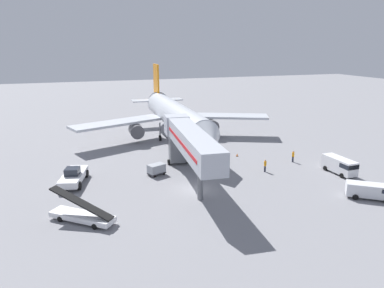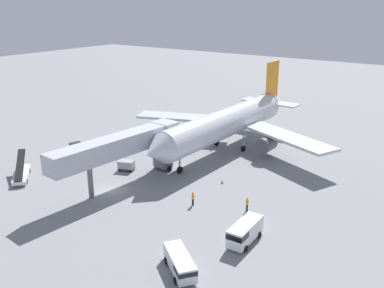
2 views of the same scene
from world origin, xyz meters
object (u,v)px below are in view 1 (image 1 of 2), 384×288
object	(u,v)px
service_van_rear_left	(340,165)
jet_bridge	(188,140)
pushback_tug	(73,176)
ground_crew_worker_midground	(293,156)
service_van_outer_left	(372,190)
safety_cone_alpha	(237,155)
belt_loader_truck	(82,215)
airplane_at_gate	(175,115)
baggage_cart_near_right	(156,169)
ground_crew_worker_foreground	(265,165)

from	to	relation	value
service_van_rear_left	jet_bridge	bearing A→B (deg)	168.55
pushback_tug	ground_crew_worker_midground	world-z (taller)	pushback_tug
service_van_outer_left	safety_cone_alpha	distance (m)	22.07
belt_loader_truck	service_van_outer_left	bearing A→B (deg)	-8.99
airplane_at_gate	baggage_cart_near_right	distance (m)	19.59
service_van_rear_left	baggage_cart_near_right	size ratio (longest dim) A/B	2.00
service_van_outer_left	service_van_rear_left	world-z (taller)	service_van_rear_left
belt_loader_truck	service_van_rear_left	world-z (taller)	belt_loader_truck
belt_loader_truck	safety_cone_alpha	size ratio (longest dim) A/B	12.11
service_van_outer_left	ground_crew_worker_midground	xyz separation A→B (m)	(-0.83, 15.06, -0.08)
airplane_at_gate	ground_crew_worker_foreground	bearing A→B (deg)	-70.81
jet_bridge	pushback_tug	size ratio (longest dim) A/B	2.95
service_van_outer_left	ground_crew_worker_foreground	distance (m)	14.49
baggage_cart_near_right	service_van_rear_left	bearing A→B (deg)	-17.86
airplane_at_gate	belt_loader_truck	xyz separation A→B (m)	(-18.39, -28.65, -4.18)
service_van_rear_left	safety_cone_alpha	xyz separation A→B (m)	(-10.23, 12.28, -1.02)
pushback_tug	safety_cone_alpha	distance (m)	26.21
airplane_at_gate	pushback_tug	bearing A→B (deg)	-137.79
service_van_outer_left	baggage_cart_near_right	size ratio (longest dim) A/B	2.02
airplane_at_gate	ground_crew_worker_foreground	xyz separation A→B (m)	(7.43, -21.34, -3.98)
jet_bridge	belt_loader_truck	bearing A→B (deg)	-152.23
baggage_cart_near_right	service_van_outer_left	bearing A→B (deg)	-36.05
belt_loader_truck	baggage_cart_near_right	xyz separation A→B (m)	(10.58, 11.15, 0.08)
pushback_tug	ground_crew_worker_midground	size ratio (longest dim) A/B	3.94
pushback_tug	airplane_at_gate	bearing A→B (deg)	42.21
ground_crew_worker_foreground	ground_crew_worker_midground	size ratio (longest dim) A/B	0.99
airplane_at_gate	ground_crew_worker_midground	bearing A→B (deg)	-53.60
service_van_rear_left	ground_crew_worker_foreground	size ratio (longest dim) A/B	2.94
baggage_cart_near_right	safety_cone_alpha	bearing A→B (deg)	16.12
baggage_cart_near_right	belt_loader_truck	bearing A→B (deg)	-133.50
pushback_tug	service_van_rear_left	bearing A→B (deg)	-12.93
baggage_cart_near_right	ground_crew_worker_midground	bearing A→B (deg)	-3.48
ground_crew_worker_midground	service_van_rear_left	bearing A→B (deg)	-64.15
service_van_rear_left	ground_crew_worker_midground	xyz separation A→B (m)	(-3.25, 6.71, -0.31)
belt_loader_truck	service_van_rear_left	distance (m)	35.65
belt_loader_truck	baggage_cart_near_right	size ratio (longest dim) A/B	2.47
ground_crew_worker_foreground	jet_bridge	bearing A→B (deg)	179.29
service_van_rear_left	baggage_cart_near_right	xyz separation A→B (m)	(-24.93, 8.03, -0.43)
baggage_cart_near_right	ground_crew_worker_midground	world-z (taller)	ground_crew_worker_midground
airplane_at_gate	safety_cone_alpha	distance (m)	15.65
baggage_cart_near_right	safety_cone_alpha	xyz separation A→B (m)	(14.70, 4.25, -0.59)
pushback_tug	belt_loader_truck	size ratio (longest dim) A/B	1.09
service_van_rear_left	airplane_at_gate	bearing A→B (deg)	123.85
pushback_tug	ground_crew_worker_foreground	world-z (taller)	pushback_tug
baggage_cart_near_right	ground_crew_worker_foreground	xyz separation A→B (m)	(15.24, -3.85, 0.12)
airplane_at_gate	belt_loader_truck	distance (m)	34.30
baggage_cart_near_right	safety_cone_alpha	size ratio (longest dim) A/B	4.90
baggage_cart_near_right	jet_bridge	bearing A→B (deg)	-46.08
pushback_tug	ground_crew_worker_foreground	xyz separation A→B (m)	(26.43, -4.11, -0.09)
belt_loader_truck	ground_crew_worker_midground	size ratio (longest dim) A/B	3.61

